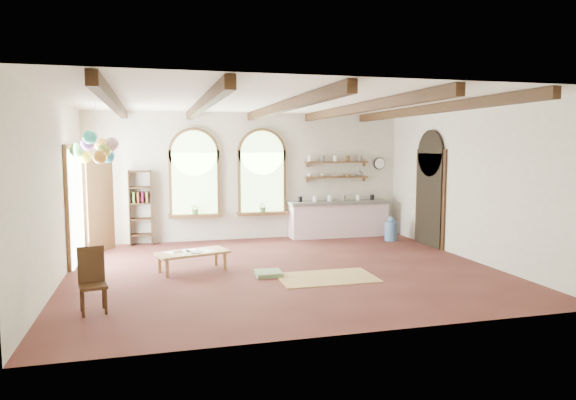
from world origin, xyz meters
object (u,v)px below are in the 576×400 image
object	(u,v)px
kitchen_counter	(339,218)
balloon_cluster	(97,148)
side_chair	(93,294)
coffee_table	(193,254)

from	to	relation	value
kitchen_counter	balloon_cluster	world-z (taller)	balloon_cluster
kitchen_counter	side_chair	size ratio (longest dim) A/B	2.87
coffee_table	side_chair	xyz separation A→B (m)	(-1.56, -2.10, -0.06)
kitchen_counter	side_chair	xyz separation A→B (m)	(-5.56, -4.96, -0.21)
kitchen_counter	balloon_cluster	size ratio (longest dim) A/B	2.31
coffee_table	balloon_cluster	world-z (taller)	balloon_cluster
kitchen_counter	coffee_table	bearing A→B (deg)	-144.50
side_chair	coffee_table	bearing A→B (deg)	53.49
coffee_table	side_chair	world-z (taller)	side_chair
coffee_table	balloon_cluster	bearing A→B (deg)	159.07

